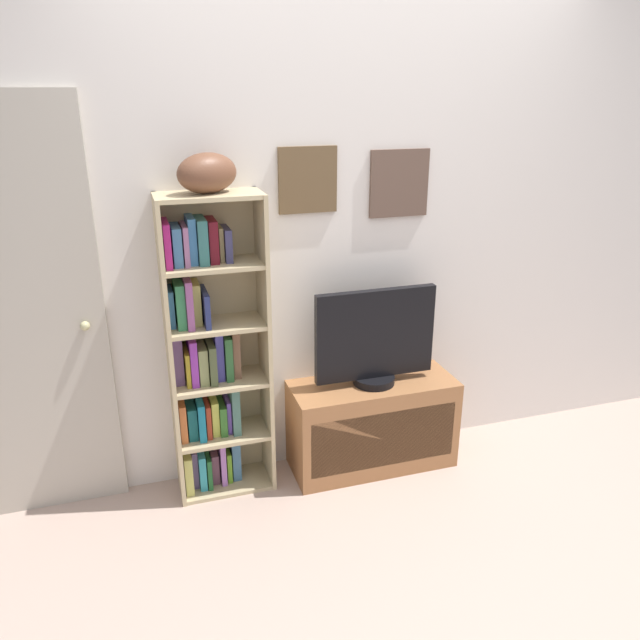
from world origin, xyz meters
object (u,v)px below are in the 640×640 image
object	(u,v)px
tv_stand	(372,424)
door	(13,322)
bookshelf	(210,357)
television	(375,339)
football	(207,173)

from	to	relation	value
tv_stand	door	size ratio (longest dim) A/B	0.45
bookshelf	television	world-z (taller)	bookshelf
football	tv_stand	world-z (taller)	football
bookshelf	tv_stand	world-z (taller)	bookshelf
football	television	distance (m)	1.17
tv_stand	door	bearing A→B (deg)	174.87
football	television	size ratio (longest dim) A/B	0.45
tv_stand	door	distance (m)	1.84
door	tv_stand	bearing A→B (deg)	-5.13
bookshelf	television	bearing A→B (deg)	-5.17
bookshelf	football	xyz separation A→B (m)	(0.04, -0.03, 0.88)
football	door	world-z (taller)	door
bookshelf	television	distance (m)	0.84
bookshelf	tv_stand	size ratio (longest dim) A/B	1.72
bookshelf	football	world-z (taller)	football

